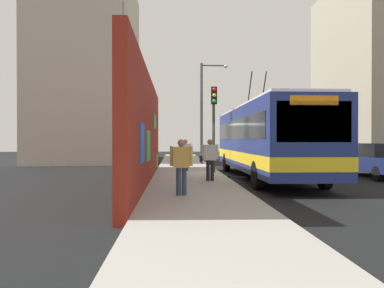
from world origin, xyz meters
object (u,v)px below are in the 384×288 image
(pedestrian_near_wall, at_px, (181,163))
(street_lamp, at_px, (205,106))
(pedestrian_at_curb, at_px, (210,157))
(city_bus, at_px, (265,138))
(pedestrian_midblock, at_px, (185,152))
(parked_car_navy, at_px, (375,159))
(parked_car_champagne, at_px, (297,152))
(traffic_light, at_px, (214,115))
(parked_car_black, at_px, (325,155))

(pedestrian_near_wall, distance_m, street_lamp, 15.04)
(pedestrian_at_curb, bearing_deg, city_bus, -48.98)
(pedestrian_midblock, relative_size, pedestrian_near_wall, 1.01)
(city_bus, distance_m, pedestrian_midblock, 4.51)
(city_bus, height_order, street_lamp, street_lamp)
(pedestrian_near_wall, distance_m, pedestrian_at_curb, 4.00)
(city_bus, distance_m, parked_car_navy, 5.30)
(parked_car_navy, bearing_deg, pedestrian_near_wall, 125.08)
(parked_car_champagne, xyz_separation_m, traffic_light, (-9.93, 7.35, 2.13))
(parked_car_champagne, height_order, pedestrian_midblock, pedestrian_midblock)
(pedestrian_midblock, bearing_deg, city_bus, -128.15)
(traffic_light, bearing_deg, pedestrian_midblock, 47.73)
(pedestrian_midblock, relative_size, pedestrian_at_curb, 1.00)
(parked_car_black, relative_size, street_lamp, 0.72)
(traffic_light, bearing_deg, parked_car_navy, -100.21)
(parked_car_black, bearing_deg, street_lamp, 72.00)
(parked_car_navy, distance_m, street_lamp, 11.43)
(city_bus, distance_m, parked_car_black, 8.08)
(city_bus, relative_size, traffic_light, 2.92)
(parked_car_navy, bearing_deg, pedestrian_at_curb, 107.91)
(parked_car_navy, bearing_deg, parked_car_champagne, -0.00)
(pedestrian_midblock, height_order, pedestrian_at_curb, pedestrian_midblock)
(parked_car_navy, bearing_deg, street_lamp, 41.26)
(parked_car_black, xyz_separation_m, traffic_light, (-4.58, 7.35, 2.13))
(city_bus, relative_size, pedestrian_near_wall, 7.66)
(parked_car_champagne, bearing_deg, pedestrian_midblock, 135.03)
(parked_car_black, relative_size, traffic_light, 1.15)
(city_bus, bearing_deg, pedestrian_at_curb, 131.02)
(city_bus, height_order, pedestrian_near_wall, city_bus)
(street_lamp, bearing_deg, traffic_light, 179.12)
(parked_car_navy, xyz_separation_m, pedestrian_near_wall, (-6.38, 9.08, 0.25))
(parked_car_navy, bearing_deg, pedestrian_midblock, 73.66)
(parked_car_navy, height_order, parked_car_champagne, same)
(parked_car_navy, height_order, traffic_light, traffic_light)
(city_bus, bearing_deg, parked_car_navy, -87.82)
(pedestrian_near_wall, relative_size, street_lamp, 0.24)
(city_bus, xyz_separation_m, traffic_light, (1.52, 2.15, 1.15))
(traffic_light, bearing_deg, pedestrian_near_wall, 167.32)
(parked_car_champagne, xyz_separation_m, pedestrian_at_curb, (-13.81, 7.91, 0.25))
(pedestrian_at_curb, bearing_deg, parked_car_black, -43.08)
(parked_car_navy, relative_size, street_lamp, 0.73)
(pedestrian_at_curb, distance_m, street_lamp, 11.22)
(parked_car_navy, relative_size, pedestrian_midblock, 3.04)
(pedestrian_midblock, bearing_deg, traffic_light, -132.27)
(pedestrian_at_curb, height_order, street_lamp, street_lamp)
(parked_car_black, xyz_separation_m, parked_car_champagne, (5.35, -0.00, -0.00))
(pedestrian_near_wall, bearing_deg, parked_car_black, -36.49)
(city_bus, distance_m, traffic_light, 2.88)
(city_bus, relative_size, parked_car_champagne, 2.64)
(parked_car_black, height_order, street_lamp, street_lamp)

